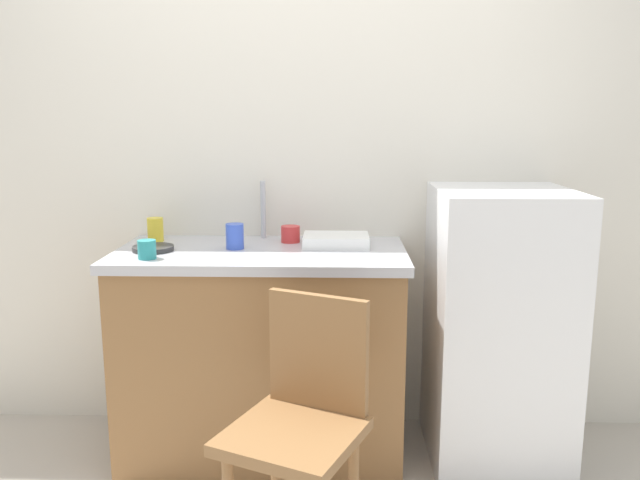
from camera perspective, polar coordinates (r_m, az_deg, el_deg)
back_wall at (r=3.00m, az=-2.04°, el=6.53°), size 4.80×0.10×2.48m
cabinet_base at (r=2.85m, az=-5.09°, el=-10.31°), size 1.18×0.60×0.88m
countertop at (r=2.71m, az=-5.26°, el=-1.22°), size 1.22×0.64×0.04m
faucet at (r=2.93m, az=-5.09°, el=2.72°), size 0.02×0.02×0.26m
refrigerator at (r=2.86m, az=15.56°, el=-7.43°), size 0.56×0.60×1.18m
chair at (r=2.17m, az=-1.68°, el=-15.70°), size 0.53×0.53×0.89m
dish_tray at (r=2.75m, az=1.44°, el=-0.03°), size 0.28×0.20×0.05m
hotplate at (r=2.75m, az=-14.65°, el=-0.73°), size 0.17×0.17×0.02m
cup_yellow at (r=2.95m, az=-14.46°, el=0.91°), size 0.07×0.07×0.11m
cup_blue at (r=2.72m, az=-7.60°, el=0.33°), size 0.08×0.08×0.11m
cup_teal at (r=2.60m, az=-15.17°, el=-0.82°), size 0.07×0.07×0.07m
cup_red at (r=2.84m, az=-2.65°, el=0.53°), size 0.08×0.08×0.07m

